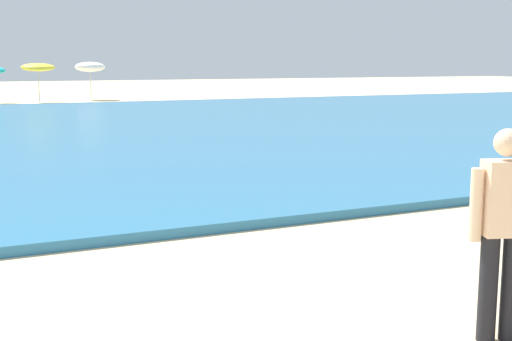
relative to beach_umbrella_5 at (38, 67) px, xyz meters
name	(u,v)px	position (x,y,z in m)	size (l,w,h in m)	color
beach_umbrella_5	(38,67)	(0.00, 0.00, 0.00)	(1.84, 1.87, 2.23)	beige
beach_umbrella_6	(90,67)	(3.19, 1.66, 0.00)	(1.78, 1.78, 2.27)	beige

